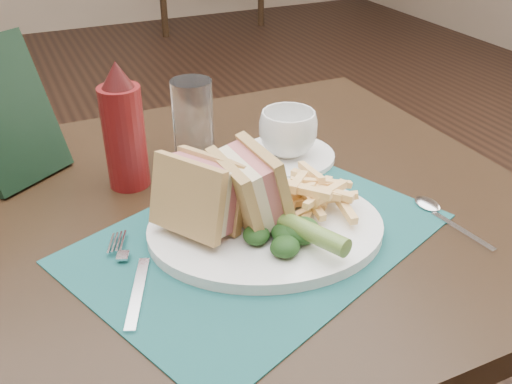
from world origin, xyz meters
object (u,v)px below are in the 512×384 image
plate (266,228)px  coffee_cup (288,133)px  check_presenter (9,112)px  saucer (287,156)px  drinking_glass (193,121)px  ketchup_bottle (123,126)px  sandwich_half_a (187,202)px  placemat (258,238)px  sandwich_half_b (236,190)px

plate → coffee_cup: bearing=71.6°
plate → check_presenter: check_presenter is taller
coffee_cup → saucer: bearing=0.0°
drinking_glass → ketchup_bottle: 0.12m
sandwich_half_a → coffee_cup: bearing=4.3°
saucer → sandwich_half_a: bearing=-143.5°
drinking_glass → ketchup_bottle: ketchup_bottle is taller
sandwich_half_a → check_presenter: bearing=88.7°
coffee_cup → sandwich_half_a: bearing=-143.5°
sandwich_half_a → check_presenter: check_presenter is taller
placemat → plate: plate is taller
coffee_cup → check_presenter: bearing=162.9°
drinking_glass → saucer: bearing=-25.5°
sandwich_half_b → check_presenter: 0.37m
plate → check_presenter: (-0.27, 0.29, 0.09)m
coffee_cup → drinking_glass: (-0.13, 0.06, 0.02)m
sandwich_half_a → saucer: size_ratio=0.67×
coffee_cup → ketchup_bottle: size_ratio=0.49×
drinking_glass → plate: bearing=-87.3°
sandwich_half_b → drinking_glass: bearing=80.9°
placemat → drinking_glass: 0.25m
ketchup_bottle → placemat: bearing=-61.2°
saucer → drinking_glass: (-0.13, 0.06, 0.06)m
sandwich_half_a → sandwich_half_b: 0.06m
sandwich_half_a → coffee_cup: size_ratio=1.10×
ketchup_bottle → drinking_glass: bearing=17.6°
sandwich_half_a → ketchup_bottle: 0.19m
plate → ketchup_bottle: 0.25m
drinking_glass → coffee_cup: bearing=-25.5°
sandwich_half_a → drinking_glass: bearing=36.9°
saucer → plate: bearing=-124.9°
placemat → sandwich_half_a: size_ratio=4.40×
saucer → ketchup_bottle: (-0.25, 0.03, 0.09)m
placemat → drinking_glass: bearing=89.7°
sandwich_half_a → sandwich_half_b: bearing=-33.0°
check_presenter → drinking_glass: bearing=-46.5°
check_presenter → coffee_cup: bearing=-51.2°
ketchup_bottle → check_presenter: size_ratio=0.88×
placemat → coffee_cup: coffee_cup is taller
ketchup_bottle → check_presenter: check_presenter is taller
sandwich_half_b → coffee_cup: bearing=43.1°
sandwich_half_b → check_presenter: bearing=126.3°
sandwich_half_a → sandwich_half_b: (0.06, -0.00, 0.00)m
sandwich_half_a → coffee_cup: sandwich_half_a is taller
ketchup_bottle → check_presenter: 0.17m
drinking_glass → check_presenter: (-0.25, 0.06, 0.04)m
coffee_cup → ketchup_bottle: ketchup_bottle is taller
check_presenter → plate: bearing=-81.9°
sandwich_half_b → drinking_glass: 0.23m
placemat → check_presenter: check_presenter is taller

